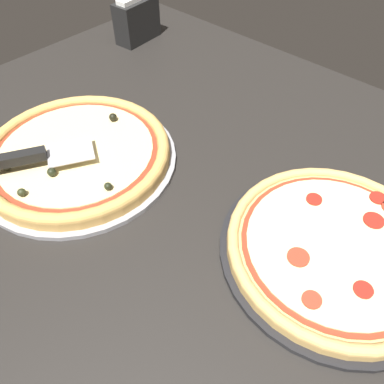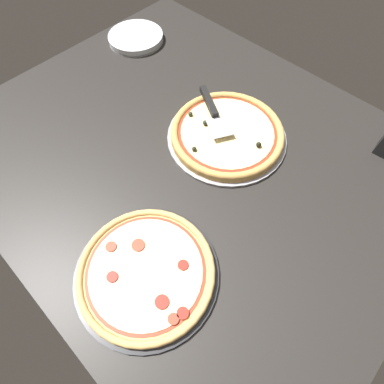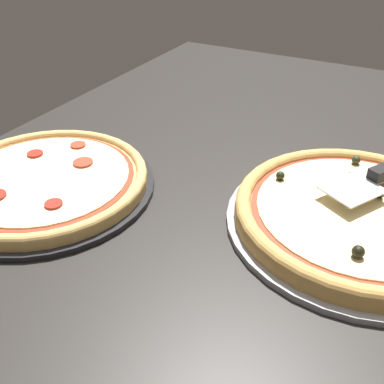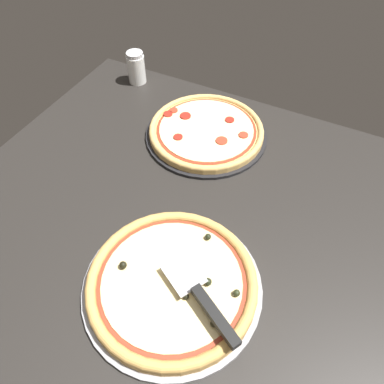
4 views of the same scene
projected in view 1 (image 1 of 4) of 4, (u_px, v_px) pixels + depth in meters
The scene contains 7 objects.
ground_plane at pixel (96, 214), 70.92cm from camera, with size 149.90×122.97×3.60cm, color black.
pizza_pan_front at pixel (79, 160), 77.79cm from camera, with size 40.37×40.37×1.00cm, color #939399.
pizza_front at pixel (77, 152), 76.25cm from camera, with size 37.95×37.95×4.07cm.
pizza_pan_back at pixel (333, 252), 62.50cm from camera, with size 37.85×37.85×1.00cm, color black.
pizza_back at pixel (336, 246), 61.21cm from camera, with size 35.57×35.57×2.49cm.
serving_spatula at pixel (19, 159), 70.05cm from camera, with size 22.23×15.38×2.00cm.
napkin_holder at pixel (137, 19), 110.74cm from camera, with size 13.92×7.47×12.74cm.
Camera 1 is at (20.47, 43.63, 53.50)cm, focal length 35.00 mm.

